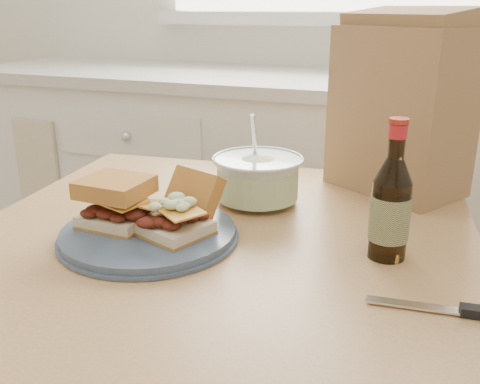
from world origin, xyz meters
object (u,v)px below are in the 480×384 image
(plate, at_px, (149,234))
(paper_bag, at_px, (401,111))
(coleslaw_bowl, at_px, (258,180))
(beer_bottle, at_px, (390,207))
(dining_table, at_px, (218,289))

(plate, xyz_separation_m, paper_bag, (0.38, 0.45, 0.17))
(coleslaw_bowl, bearing_deg, paper_bag, 37.50)
(beer_bottle, xyz_separation_m, paper_bag, (-0.03, 0.37, 0.09))
(coleslaw_bowl, relative_size, paper_bag, 0.54)
(dining_table, xyz_separation_m, plate, (-0.11, -0.06, 0.12))
(dining_table, bearing_deg, coleslaw_bowl, 79.83)
(coleslaw_bowl, height_order, beer_bottle, beer_bottle)
(plate, xyz_separation_m, beer_bottle, (0.41, 0.08, 0.08))
(plate, relative_size, beer_bottle, 1.33)
(coleslaw_bowl, height_order, paper_bag, paper_bag)
(coleslaw_bowl, bearing_deg, dining_table, -93.69)
(paper_bag, bearing_deg, dining_table, -93.77)
(plate, relative_size, coleslaw_bowl, 1.62)
(dining_table, xyz_separation_m, beer_bottle, (0.30, 0.02, 0.20))
(beer_bottle, bearing_deg, paper_bag, 115.14)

